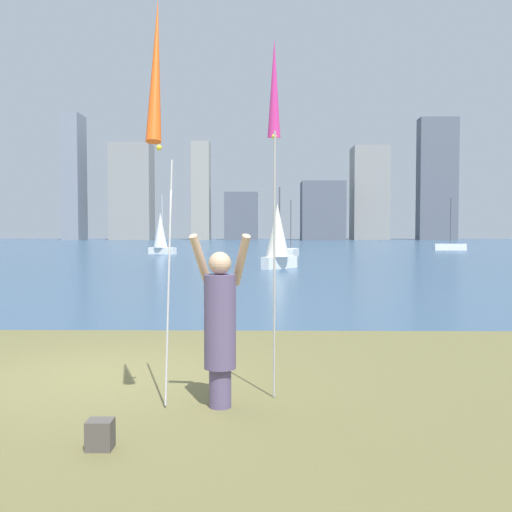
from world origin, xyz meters
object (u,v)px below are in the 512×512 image
at_px(sailboat_3, 450,246).
at_px(bag, 100,435).
at_px(person, 220,322).
at_px(sailboat_4, 291,252).
at_px(sailboat_2, 278,235).
at_px(sailboat_0, 161,234).
at_px(kite_flag_left, 156,78).
at_px(kite_flag_right, 274,99).

bearing_deg(sailboat_3, bag, -110.39).
relative_size(person, sailboat_4, 0.47).
bearing_deg(sailboat_2, sailboat_3, 57.53).
bearing_deg(sailboat_3, sailboat_4, -142.77).
distance_m(bag, sailboat_3, 55.95).
bearing_deg(person, sailboat_4, 105.03).
distance_m(sailboat_0, sailboat_3, 28.09).
height_order(person, kite_flag_left, kite_flag_left).
height_order(kite_flag_right, sailboat_2, kite_flag_right).
xyz_separation_m(kite_flag_right, sailboat_4, (1.88, 38.39, -3.31)).
bearing_deg(kite_flag_right, person, -136.76).
xyz_separation_m(kite_flag_left, sailboat_0, (-7.44, 42.48, -1.94)).
relative_size(kite_flag_right, sailboat_3, 0.86).
height_order(person, kite_flag_right, kite_flag_right).
relative_size(kite_flag_right, sailboat_0, 0.89).
xyz_separation_m(sailboat_2, sailboat_4, (1.33, 15.06, -1.40)).
relative_size(person, sailboat_0, 0.41).
relative_size(kite_flag_left, sailboat_2, 1.06).
xyz_separation_m(person, kite_flag_left, (-0.62, -0.47, 2.63)).
bearing_deg(bag, sailboat_4, 85.02).
height_order(kite_flag_right, sailboat_4, kite_flag_right).
xyz_separation_m(person, sailboat_0, (-8.06, 42.01, 0.68)).
bearing_deg(bag, person, 52.62).
bearing_deg(sailboat_0, sailboat_3, 18.94).
height_order(sailboat_0, sailboat_4, sailboat_0).
bearing_deg(sailboat_0, kite_flag_left, -80.07).
bearing_deg(kite_flag_left, sailboat_4, 85.48).
bearing_deg(sailboat_0, kite_flag_right, -78.17).
xyz_separation_m(bag, sailboat_0, (-7.05, 43.34, 1.52)).
xyz_separation_m(kite_flag_left, bag, (-0.39, -0.85, -3.46)).
height_order(bag, sailboat_2, sailboat_2).
distance_m(person, kite_flag_right, 2.77).
height_order(bag, sailboat_0, sailboat_0).
bearing_deg(sailboat_3, sailboat_0, -161.06).
relative_size(kite_flag_right, bag, 15.82).
bearing_deg(bag, kite_flag_right, 49.45).
bearing_deg(kite_flag_left, sailboat_2, 85.81).
bearing_deg(kite_flag_left, sailboat_3, 69.68).
xyz_separation_m(person, kite_flag_right, (0.62, 0.58, 2.64)).
height_order(person, sailboat_4, sailboat_4).
bearing_deg(bag, sailboat_0, 99.24).
bearing_deg(sailboat_0, sailboat_4, -16.07).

